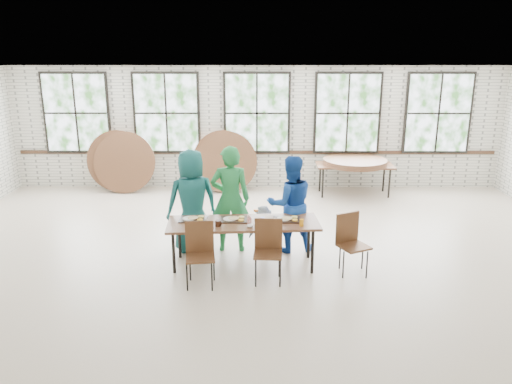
% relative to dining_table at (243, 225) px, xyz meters
% --- Properties ---
extents(room, '(12.00, 12.00, 12.00)m').
position_rel_dining_table_xyz_m(room, '(0.20, 4.69, 1.14)').
color(room, beige).
rests_on(room, ground).
extents(dining_table, '(2.45, 0.96, 0.74)m').
position_rel_dining_table_xyz_m(dining_table, '(0.00, 0.00, 0.00)').
color(dining_table, brown).
rests_on(dining_table, ground).
extents(chair_near_left, '(0.47, 0.46, 0.95)m').
position_rel_dining_table_xyz_m(chair_near_left, '(-0.62, -0.64, -0.13)').
color(chair_near_left, '#51301B').
rests_on(chair_near_left, ground).
extents(chair_near_right, '(0.44, 0.43, 0.95)m').
position_rel_dining_table_xyz_m(chair_near_right, '(0.39, -0.51, -0.13)').
color(chair_near_right, '#51301B').
rests_on(chair_near_right, ground).
extents(chair_spare, '(0.56, 0.55, 0.95)m').
position_rel_dining_table_xyz_m(chair_spare, '(1.67, -0.22, -0.13)').
color(chair_spare, '#51301B').
rests_on(chair_spare, ground).
extents(adult_teal, '(1.02, 0.84, 1.78)m').
position_rel_dining_table_xyz_m(adult_teal, '(-0.90, 0.65, 0.20)').
color(adult_teal, '#1A655A').
rests_on(adult_teal, ground).
extents(adult_green, '(0.68, 0.46, 1.85)m').
position_rel_dining_table_xyz_m(adult_green, '(-0.24, 0.65, 0.24)').
color(adult_green, '#227F3E').
rests_on(adult_green, ground).
extents(toddler, '(0.59, 0.48, 0.80)m').
position_rel_dining_table_xyz_m(toddler, '(0.32, 0.65, -0.29)').
color(toddler, '#122138').
rests_on(toddler, ground).
extents(adult_blue, '(0.91, 0.77, 1.68)m').
position_rel_dining_table_xyz_m(adult_blue, '(0.78, 0.65, 0.15)').
color(adult_blue, '#16439D').
rests_on(adult_blue, ground).
extents(storage_table, '(1.82, 0.80, 0.74)m').
position_rel_dining_table_xyz_m(storage_table, '(2.52, 4.07, -0.00)').
color(storage_table, brown).
rests_on(storage_table, ground).
extents(tabletop_clutter, '(1.98, 0.56, 0.11)m').
position_rel_dining_table_xyz_m(tabletop_clutter, '(0.07, -0.02, 0.08)').
color(tabletop_clutter, black).
rests_on(tabletop_clutter, dining_table).
extents(round_tops_stacked, '(1.50, 1.50, 0.13)m').
position_rel_dining_table_xyz_m(round_tops_stacked, '(2.52, 4.07, 0.12)').
color(round_tops_stacked, brown).
rests_on(round_tops_stacked, storage_table).
extents(round_tops_leaning, '(4.16, 0.45, 1.49)m').
position_rel_dining_table_xyz_m(round_tops_leaning, '(-1.85, 4.35, 0.05)').
color(round_tops_leaning, brown).
rests_on(round_tops_leaning, ground).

